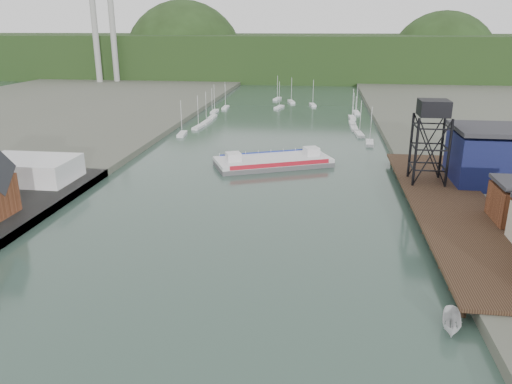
# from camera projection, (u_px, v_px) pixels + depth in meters

# --- Properties ---
(ground) EXTENTS (600.00, 600.00, 0.00)m
(ground) POSITION_uv_depth(u_px,v_px,m) (167.00, 360.00, 49.18)
(ground) COLOR #2A4238
(ground) RESTS_ON ground
(east_pier) EXTENTS (14.00, 70.00, 2.45)m
(east_pier) POSITION_uv_depth(u_px,v_px,m) (451.00, 205.00, 86.23)
(east_pier) COLOR black
(east_pier) RESTS_ON ground
(white_shed) EXTENTS (18.00, 12.00, 4.50)m
(white_shed) POSITION_uv_depth(u_px,v_px,m) (29.00, 169.00, 100.50)
(white_shed) COLOR silver
(white_shed) RESTS_ON west_quay
(lift_tower) EXTENTS (6.50, 6.50, 16.00)m
(lift_tower) POSITION_uv_depth(u_px,v_px,m) (433.00, 113.00, 94.36)
(lift_tower) COLOR black
(lift_tower) RESTS_ON east_pier
(blue_shed) EXTENTS (20.50, 14.50, 11.30)m
(blue_shed) POSITION_uv_depth(u_px,v_px,m) (506.00, 157.00, 97.07)
(blue_shed) COLOR #0D143A
(blue_shed) RESTS_ON east_land
(marina_sailboats) EXTENTS (57.71, 92.65, 0.90)m
(marina_sailboats) POSITION_uv_depth(u_px,v_px,m) (283.00, 117.00, 179.24)
(marina_sailboats) COLOR silver
(marina_sailboats) RESTS_ON ground
(smokestacks) EXTENTS (11.20, 8.20, 60.00)m
(smokestacks) POSITION_uv_depth(u_px,v_px,m) (104.00, 29.00, 271.61)
(smokestacks) COLOR #9B9B96
(smokestacks) RESTS_ON ground
(distant_hills) EXTENTS (500.00, 120.00, 80.00)m
(distant_hills) POSITION_uv_depth(u_px,v_px,m) (297.00, 59.00, 329.73)
(distant_hills) COLOR black
(distant_hills) RESTS_ON ground
(chain_ferry) EXTENTS (28.72, 20.51, 3.84)m
(chain_ferry) POSITION_uv_depth(u_px,v_px,m) (273.00, 161.00, 117.23)
(chain_ferry) COLOR #535356
(chain_ferry) RESTS_ON ground
(motorboat) EXTENTS (2.98, 5.48, 2.00)m
(motorboat) POSITION_uv_depth(u_px,v_px,m) (452.00, 323.00, 53.59)
(motorboat) COLOR silver
(motorboat) RESTS_ON ground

